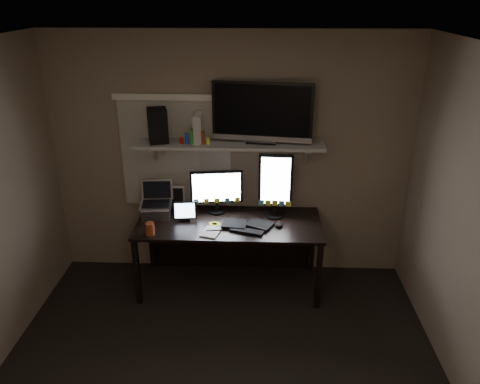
{
  "coord_description": "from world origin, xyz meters",
  "views": [
    {
      "loc": [
        0.27,
        -2.64,
        2.82
      ],
      "look_at": [
        0.12,
        1.25,
        1.13
      ],
      "focal_mm": 35.0,
      "sensor_mm": 36.0,
      "label": 1
    }
  ],
  "objects_px": {
    "desk": "(230,232)",
    "laptop": "(156,201)",
    "monitor_landscape": "(217,192)",
    "tv": "(262,113)",
    "monitor_portrait": "(275,186)",
    "keyboard": "(247,225)",
    "tablet": "(185,211)",
    "game_console": "(199,128)",
    "speaker": "(158,125)",
    "cup": "(150,229)",
    "mouse": "(279,225)"
  },
  "relations": [
    {
      "from": "laptop",
      "to": "speaker",
      "type": "distance_m",
      "value": 0.75
    },
    {
      "from": "desk",
      "to": "speaker",
      "type": "bearing_deg",
      "value": 173.52
    },
    {
      "from": "monitor_portrait",
      "to": "laptop",
      "type": "distance_m",
      "value": 1.19
    },
    {
      "from": "monitor_landscape",
      "to": "laptop",
      "type": "bearing_deg",
      "value": -174.17
    },
    {
      "from": "monitor_landscape",
      "to": "tv",
      "type": "distance_m",
      "value": 0.92
    },
    {
      "from": "monitor_landscape",
      "to": "monitor_portrait",
      "type": "distance_m",
      "value": 0.6
    },
    {
      "from": "mouse",
      "to": "speaker",
      "type": "xyz_separation_m",
      "value": [
        -1.16,
        0.27,
        0.89
      ]
    },
    {
      "from": "monitor_landscape",
      "to": "tablet",
      "type": "height_order",
      "value": "monitor_landscape"
    },
    {
      "from": "monitor_portrait",
      "to": "tv",
      "type": "distance_m",
      "value": 0.72
    },
    {
      "from": "desk",
      "to": "game_console",
      "type": "xyz_separation_m",
      "value": [
        -0.29,
        0.09,
        1.06
      ]
    },
    {
      "from": "keyboard",
      "to": "speaker",
      "type": "relative_size",
      "value": 1.53
    },
    {
      "from": "monitor_portrait",
      "to": "desk",
      "type": "bearing_deg",
      "value": -172.7
    },
    {
      "from": "game_console",
      "to": "cup",
      "type": "bearing_deg",
      "value": -129.16
    },
    {
      "from": "monitor_landscape",
      "to": "monitor_portrait",
      "type": "height_order",
      "value": "monitor_portrait"
    },
    {
      "from": "game_console",
      "to": "laptop",
      "type": "bearing_deg",
      "value": -161.41
    },
    {
      "from": "mouse",
      "to": "desk",
      "type": "bearing_deg",
      "value": 160.18
    },
    {
      "from": "mouse",
      "to": "speaker",
      "type": "distance_m",
      "value": 1.49
    },
    {
      "from": "mouse",
      "to": "tablet",
      "type": "height_order",
      "value": "tablet"
    },
    {
      "from": "game_console",
      "to": "speaker",
      "type": "height_order",
      "value": "speaker"
    },
    {
      "from": "monitor_landscape",
      "to": "keyboard",
      "type": "distance_m",
      "value": 0.48
    },
    {
      "from": "monitor_portrait",
      "to": "speaker",
      "type": "distance_m",
      "value": 1.27
    },
    {
      "from": "mouse",
      "to": "laptop",
      "type": "relative_size",
      "value": 0.31
    },
    {
      "from": "monitor_portrait",
      "to": "tv",
      "type": "height_order",
      "value": "tv"
    },
    {
      "from": "laptop",
      "to": "speaker",
      "type": "height_order",
      "value": "speaker"
    },
    {
      "from": "keyboard",
      "to": "tablet",
      "type": "relative_size",
      "value": 2.11
    },
    {
      "from": "tablet",
      "to": "desk",
      "type": "bearing_deg",
      "value": 7.22
    },
    {
      "from": "keyboard",
      "to": "tv",
      "type": "bearing_deg",
      "value": 83.71
    },
    {
      "from": "cup",
      "to": "speaker",
      "type": "distance_m",
      "value": 0.98
    },
    {
      "from": "speaker",
      "to": "game_console",
      "type": "bearing_deg",
      "value": -14.11
    },
    {
      "from": "monitor_landscape",
      "to": "monitor_portrait",
      "type": "relative_size",
      "value": 0.79
    },
    {
      "from": "monitor_landscape",
      "to": "speaker",
      "type": "distance_m",
      "value": 0.87
    },
    {
      "from": "tv",
      "to": "game_console",
      "type": "xyz_separation_m",
      "value": [
        -0.6,
        -0.01,
        -0.15
      ]
    },
    {
      "from": "keyboard",
      "to": "speaker",
      "type": "xyz_separation_m",
      "value": [
        -0.86,
        0.27,
        0.9
      ]
    },
    {
      "from": "tv",
      "to": "monitor_portrait",
      "type": "bearing_deg",
      "value": -18.16
    },
    {
      "from": "desk",
      "to": "tv",
      "type": "height_order",
      "value": "tv"
    },
    {
      "from": "laptop",
      "to": "cup",
      "type": "height_order",
      "value": "laptop"
    },
    {
      "from": "monitor_portrait",
      "to": "laptop",
      "type": "xyz_separation_m",
      "value": [
        -1.18,
        -0.08,
        -0.16
      ]
    },
    {
      "from": "monitor_landscape",
      "to": "mouse",
      "type": "distance_m",
      "value": 0.72
    },
    {
      "from": "desk",
      "to": "speaker",
      "type": "distance_m",
      "value": 1.28
    },
    {
      "from": "cup",
      "to": "game_console",
      "type": "height_order",
      "value": "game_console"
    },
    {
      "from": "desk",
      "to": "laptop",
      "type": "height_order",
      "value": "laptop"
    },
    {
      "from": "desk",
      "to": "tablet",
      "type": "relative_size",
      "value": 7.76
    },
    {
      "from": "keyboard",
      "to": "cup",
      "type": "distance_m",
      "value": 0.92
    },
    {
      "from": "keyboard",
      "to": "tv",
      "type": "xyz_separation_m",
      "value": [
        0.13,
        0.3,
        1.02
      ]
    },
    {
      "from": "monitor_portrait",
      "to": "cup",
      "type": "height_order",
      "value": "monitor_portrait"
    },
    {
      "from": "tablet",
      "to": "game_console",
      "type": "xyz_separation_m",
      "value": [
        0.14,
        0.2,
        0.79
      ]
    },
    {
      "from": "monitor_portrait",
      "to": "keyboard",
      "type": "distance_m",
      "value": 0.47
    },
    {
      "from": "mouse",
      "to": "tv",
      "type": "bearing_deg",
      "value": 123.4
    },
    {
      "from": "game_console",
      "to": "monitor_landscape",
      "type": "bearing_deg",
      "value": 1.38
    },
    {
      "from": "monitor_portrait",
      "to": "tv",
      "type": "bearing_deg",
      "value": 157.48
    }
  ]
}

